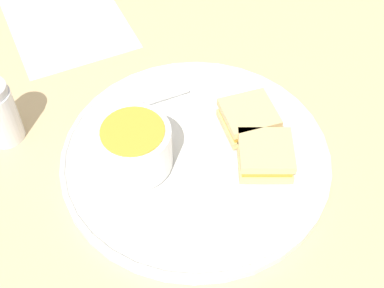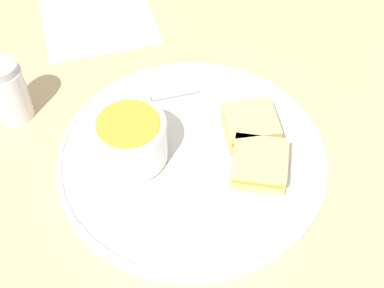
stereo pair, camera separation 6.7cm
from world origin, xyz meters
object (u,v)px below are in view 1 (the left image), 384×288
soup_bowl (131,147)px  sandwich_half_near (262,155)px  spoon (134,105)px  sandwich_half_far (245,118)px

soup_bowl → sandwich_half_near: (0.16, 0.00, -0.02)m
spoon → sandwich_half_far: size_ratio=1.17×
soup_bowl → sandwich_half_near: 0.16m
soup_bowl → spoon: (-0.01, 0.10, -0.03)m
soup_bowl → sandwich_half_far: size_ratio=1.10×
sandwich_half_far → soup_bowl: bearing=-156.8°
soup_bowl → sandwich_half_far: soup_bowl is taller
spoon → sandwich_half_near: sandwich_half_near is taller
spoon → sandwich_half_far: 0.15m
soup_bowl → sandwich_half_far: 0.16m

